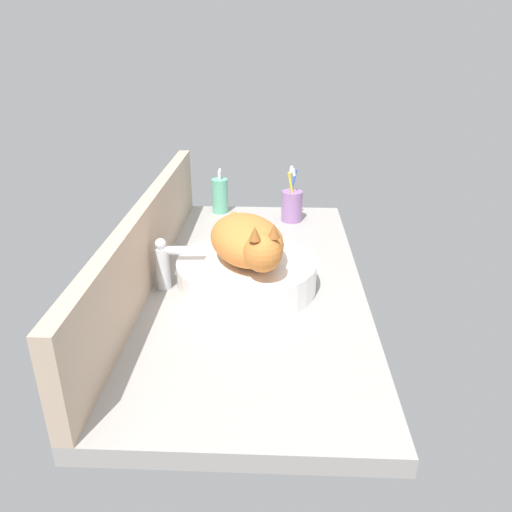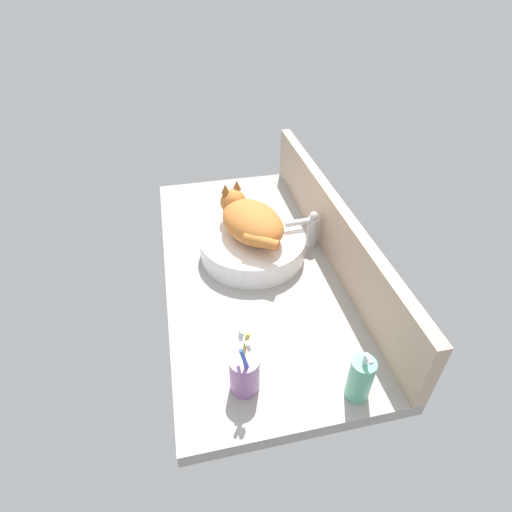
{
  "view_description": "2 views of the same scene",
  "coord_description": "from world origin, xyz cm",
  "px_view_note": "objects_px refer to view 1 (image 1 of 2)",
  "views": [
    {
      "loc": [
        -116.52,
        -6.11,
        60.14
      ],
      "look_at": [
        -1.04,
        -1.2,
        7.41
      ],
      "focal_mm": 35.0,
      "sensor_mm": 36.0,
      "label": 1
    },
    {
      "loc": [
        99.75,
        -20.62,
        84.94
      ],
      "look_at": [
        6.05,
        -0.14,
        7.66
      ],
      "focal_mm": 28.0,
      "sensor_mm": 36.0,
      "label": 2
    }
  ],
  "objects_px": {
    "faucet": "(167,262)",
    "toothbrush_cup": "(292,205)",
    "cat": "(249,241)",
    "soap_dispenser": "(220,195)",
    "sink_basin": "(247,274)"
  },
  "relations": [
    {
      "from": "faucet",
      "to": "toothbrush_cup",
      "type": "bearing_deg",
      "value": -32.65
    },
    {
      "from": "cat",
      "to": "toothbrush_cup",
      "type": "height_order",
      "value": "cat"
    },
    {
      "from": "faucet",
      "to": "soap_dispenser",
      "type": "distance_m",
      "value": 0.59
    },
    {
      "from": "toothbrush_cup",
      "to": "soap_dispenser",
      "type": "bearing_deg",
      "value": 73.31
    },
    {
      "from": "faucet",
      "to": "soap_dispenser",
      "type": "xyz_separation_m",
      "value": [
        0.58,
        -0.07,
        -0.01
      ]
    },
    {
      "from": "sink_basin",
      "to": "toothbrush_cup",
      "type": "relative_size",
      "value": 1.87
    },
    {
      "from": "cat",
      "to": "soap_dispenser",
      "type": "distance_m",
      "value": 0.6
    },
    {
      "from": "cat",
      "to": "soap_dispenser",
      "type": "bearing_deg",
      "value": 13.03
    },
    {
      "from": "soap_dispenser",
      "to": "toothbrush_cup",
      "type": "distance_m",
      "value": 0.27
    },
    {
      "from": "sink_basin",
      "to": "toothbrush_cup",
      "type": "xyz_separation_m",
      "value": [
        0.5,
        -0.12,
        0.02
      ]
    },
    {
      "from": "faucet",
      "to": "soap_dispenser",
      "type": "height_order",
      "value": "soap_dispenser"
    },
    {
      "from": "faucet",
      "to": "toothbrush_cup",
      "type": "xyz_separation_m",
      "value": [
        0.51,
        -0.32,
        -0.02
      ]
    },
    {
      "from": "cat",
      "to": "toothbrush_cup",
      "type": "distance_m",
      "value": 0.53
    },
    {
      "from": "cat",
      "to": "faucet",
      "type": "bearing_deg",
      "value": 89.22
    },
    {
      "from": "soap_dispenser",
      "to": "faucet",
      "type": "bearing_deg",
      "value": 173.14
    }
  ]
}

